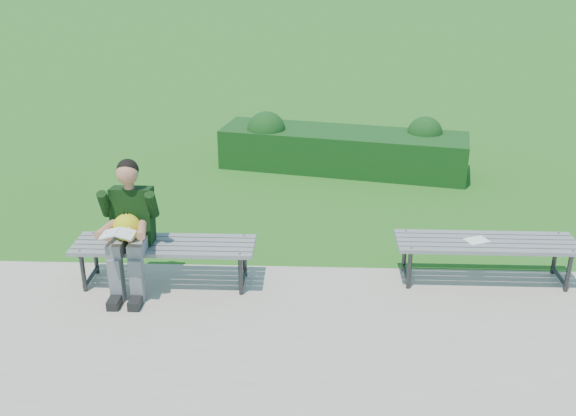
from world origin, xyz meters
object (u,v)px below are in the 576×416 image
object	(u,v)px
bench_right	(486,246)
seated_boy	(129,224)
bench_left	(164,248)
paper_sheet	(477,240)
hedge	(341,148)

from	to	relation	value
bench_right	seated_boy	size ratio (longest dim) A/B	1.37
bench_left	paper_sheet	distance (m)	3.13
hedge	bench_right	distance (m)	3.77
bench_right	hedge	bearing A→B (deg)	110.66
bench_left	seated_boy	size ratio (longest dim) A/B	1.37
bench_right	paper_sheet	distance (m)	0.12
bench_right	bench_left	bearing A→B (deg)	-176.62
bench_right	seated_boy	world-z (taller)	seated_boy
bench_right	seated_boy	xyz separation A→B (m)	(-3.52, -0.29, 0.30)
seated_boy	paper_sheet	world-z (taller)	seated_boy
bench_left	paper_sheet	xyz separation A→B (m)	(3.12, 0.19, 0.06)
bench_left	bench_right	size ratio (longest dim) A/B	1.00
seated_boy	bench_left	bearing A→B (deg)	18.13
bench_right	paper_sheet	bearing A→B (deg)	180.00
hedge	seated_boy	distance (m)	4.42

